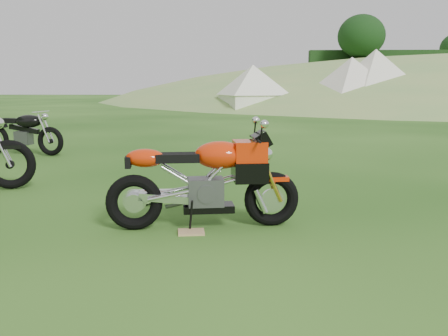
# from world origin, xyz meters

# --- Properties ---
(ground) EXTENTS (120.00, 120.00, 0.00)m
(ground) POSITION_xyz_m (0.00, 0.00, 0.00)
(ground) COLOR #143C0D
(ground) RESTS_ON ground
(sport_motorcycle) EXTENTS (1.90, 0.74, 1.11)m
(sport_motorcycle) POSITION_xyz_m (-0.02, -0.11, 0.56)
(sport_motorcycle) COLOR red
(sport_motorcycle) RESTS_ON ground
(plywood_board) EXTENTS (0.28, 0.24, 0.02)m
(plywood_board) POSITION_xyz_m (-0.13, -0.31, 0.01)
(plywood_board) COLOR tan
(plywood_board) RESTS_ON ground
(vintage_moto_d) EXTENTS (1.87, 0.85, 0.96)m
(vintage_moto_d) POSITION_xyz_m (-4.16, 4.99, 0.48)
(vintage_moto_d) COLOR black
(vintage_moto_d) RESTS_ON ground
(tent_left) EXTENTS (3.67, 3.67, 2.49)m
(tent_left) POSITION_xyz_m (0.78, 21.15, 1.24)
(tent_left) COLOR white
(tent_left) RESTS_ON ground
(tent_mid) EXTENTS (4.10, 4.10, 2.71)m
(tent_mid) POSITION_xyz_m (5.79, 20.99, 1.36)
(tent_mid) COLOR silver
(tent_mid) RESTS_ON ground
(tent_right) EXTENTS (4.38, 4.38, 2.96)m
(tent_right) POSITION_xyz_m (7.12, 21.63, 1.48)
(tent_right) COLOR silver
(tent_right) RESTS_ON ground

